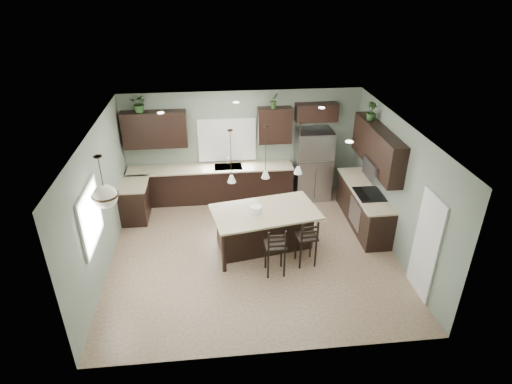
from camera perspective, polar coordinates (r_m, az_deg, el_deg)
The scene contains 32 objects.
ground at distance 9.35m, azimuth -0.36°, elevation -7.97°, with size 6.00×6.00×0.00m, color #9E8466.
pantry_door at distance 8.34m, azimuth 21.72°, elevation -6.70°, with size 0.04×0.82×2.04m, color white.
window_back at distance 11.00m, azimuth -3.90°, elevation 6.95°, with size 1.35×0.02×1.00m, color white.
window_left at distance 8.11m, azimuth -21.29°, elevation -3.16°, with size 0.02×1.10×1.00m, color white.
left_return_cabs at distance 10.70m, azimuth -15.85°, elevation -1.27°, with size 0.60×0.90×0.90m, color black.
left_return_countertop at distance 10.48m, azimuth -16.07°, elevation 0.98°, with size 0.66×0.96×0.04m, color #BEB68F.
back_lower_cabs at distance 11.18m, azimuth -5.96°, elevation 1.05°, with size 4.20×0.60×0.90m, color black.
back_countertop at distance 10.96m, azimuth -6.07°, elevation 3.19°, with size 4.20×0.66×0.04m, color #BEB68F.
sink_inset at distance 10.96m, azimuth -3.72°, elevation 3.38°, with size 0.70×0.45×0.01m, color gray.
faucet at distance 10.87m, azimuth -3.74°, elevation 4.00°, with size 0.02×0.02×0.28m, color silver.
back_upper_left at distance 10.80m, azimuth -13.33°, elevation 8.12°, with size 1.55×0.34×0.90m, color black.
back_upper_right at distance 10.82m, azimuth 2.51°, elevation 8.88°, with size 0.85×0.34×0.90m, color black.
fridge_header at distance 10.93m, azimuth 8.09°, elevation 10.48°, with size 1.05×0.34×0.45m, color black.
right_lower_cabs at distance 10.38m, azimuth 14.14°, elevation -1.97°, with size 0.60×2.35×0.90m, color black.
right_countertop at distance 10.16m, azimuth 14.34°, elevation 0.32°, with size 0.66×2.35×0.04m, color #BEB68F.
cooktop at distance 9.92m, azimuth 14.87°, elevation -0.28°, with size 0.58×0.75×0.02m, color black.
wall_oven_front at distance 10.06m, azimuth 13.00°, elevation -2.85°, with size 0.01×0.72×0.60m, color gray.
right_upper_cabs at distance 9.79m, azimuth 15.88°, elevation 5.71°, with size 0.34×2.35×0.90m, color black.
microwave at distance 9.69m, azimuth 15.85°, elevation 2.90°, with size 0.40×0.75×0.40m, color gray.
refrigerator at distance 11.18m, azimuth 7.59°, elevation 3.65°, with size 0.90×0.74×1.85m, color #93949B.
kitchen_island at distance 9.23m, azimuth 1.19°, elevation -5.02°, with size 2.20×1.25×0.92m, color black.
serving_dish at distance 8.90m, azimuth -0.01°, elevation -2.34°, with size 0.24×0.24×0.14m, color white.
bar_stool_center at distance 8.47m, azimuth 2.57°, elevation -7.74°, with size 0.40×0.40×1.09m, color black.
bar_stool_right at distance 8.78m, azimuth 6.70°, elevation -6.53°, with size 0.40×0.40×1.08m, color black.
pendant_left at distance 8.22m, azimuth -3.37°, elevation 4.73°, with size 0.17×0.17×1.10m, color white, non-canonical shape.
pendant_center at distance 8.39m, azimuth 1.31°, elevation 5.27°, with size 0.17×0.17×1.10m, color white, non-canonical shape.
pendant_right at distance 8.61m, azimuth 5.77°, elevation 5.76°, with size 0.17×0.17×1.10m, color silver, non-canonical shape.
chandelier at distance 7.50m, azimuth -19.79°, elevation 1.26°, with size 0.45×0.45×0.96m, color beige, non-canonical shape.
plant_back_left at distance 10.61m, azimuth -15.30°, elevation 11.36°, with size 0.40×0.35×0.44m, color #254C21.
plant_back_right at distance 10.59m, azimuth 2.42°, elevation 12.10°, with size 0.21×0.17×0.38m, color #335826.
plant_right_wall at distance 10.03m, azimuth 15.15°, elevation 10.34°, with size 0.23×0.23×0.41m, color #28481F.
room_shell at distance 8.46m, azimuth -0.39°, elevation 1.39°, with size 6.00×6.00×6.00m.
Camera 1 is at (-0.74, -7.53, 5.49)m, focal length 30.00 mm.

